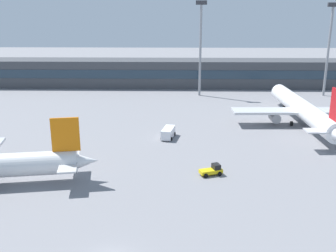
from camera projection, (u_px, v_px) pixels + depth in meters
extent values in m
plane|color=gray|center=(143.00, 140.00, 79.38)|extent=(400.00, 400.00, 0.00)
cube|color=#3F4247|center=(157.00, 73.00, 134.12)|extent=(141.05, 12.00, 9.00)
cube|color=#263847|center=(156.00, 74.00, 128.19)|extent=(134.00, 0.16, 2.80)
cone|color=silver|center=(87.00, 161.00, 60.03)|extent=(3.95, 3.07, 2.51)
cube|color=orange|center=(65.00, 135.00, 58.39)|extent=(4.14, 1.03, 5.18)
cube|color=silver|center=(69.00, 161.00, 59.62)|extent=(4.18, 9.73, 0.23)
cylinder|color=white|center=(302.00, 108.00, 90.11)|extent=(5.08, 38.60, 4.06)
cone|color=white|center=(277.00, 90.00, 110.32)|extent=(3.98, 4.57, 3.86)
cube|color=silver|center=(334.00, 131.00, 72.82)|extent=(10.77, 3.28, 0.26)
cube|color=silver|center=(303.00, 111.00, 89.18)|extent=(32.22, 5.98, 0.53)
cylinder|color=gray|center=(331.00, 117.00, 89.64)|extent=(2.23, 3.48, 2.14)
cylinder|color=gray|center=(275.00, 117.00, 89.58)|extent=(2.23, 3.48, 2.14)
cylinder|color=black|center=(284.00, 107.00, 103.89)|extent=(0.46, 1.08, 1.07)
cylinder|color=black|center=(316.00, 124.00, 88.93)|extent=(0.46, 1.08, 1.07)
cylinder|color=black|center=(292.00, 124.00, 88.90)|extent=(0.46, 1.08, 1.07)
cube|color=yellow|center=(211.00, 171.00, 62.49)|extent=(3.89, 2.62, 0.60)
cube|color=black|center=(216.00, 167.00, 62.58)|extent=(1.51, 1.69, 0.90)
cylinder|color=black|center=(220.00, 174.00, 62.23)|extent=(0.74, 0.47, 0.70)
cylinder|color=black|center=(216.00, 170.00, 63.65)|extent=(0.74, 0.47, 0.70)
cylinder|color=black|center=(206.00, 176.00, 61.51)|extent=(0.74, 0.47, 0.70)
cylinder|color=black|center=(202.00, 172.00, 62.92)|extent=(0.74, 0.47, 0.70)
cube|color=white|center=(168.00, 133.00, 80.48)|extent=(2.95, 5.48, 1.90)
cube|color=#1E2633|center=(170.00, 127.00, 82.21)|extent=(1.90, 0.52, 0.70)
cylinder|color=black|center=(175.00, 134.00, 82.08)|extent=(0.42, 0.80, 0.76)
cylinder|color=black|center=(165.00, 133.00, 82.49)|extent=(0.42, 0.80, 0.76)
cylinder|color=black|center=(171.00, 139.00, 78.89)|extent=(0.42, 0.80, 0.76)
cylinder|color=black|center=(161.00, 138.00, 79.30)|extent=(0.42, 0.80, 0.76)
cylinder|color=gray|center=(328.00, 53.00, 116.76)|extent=(0.70, 0.70, 26.03)
cube|color=#333338|center=(334.00, 5.00, 112.88)|extent=(3.20, 0.80, 1.20)
cylinder|color=gray|center=(200.00, 51.00, 116.96)|extent=(0.70, 0.70, 26.61)
cube|color=#333338|center=(201.00, 3.00, 113.00)|extent=(3.20, 0.80, 1.20)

